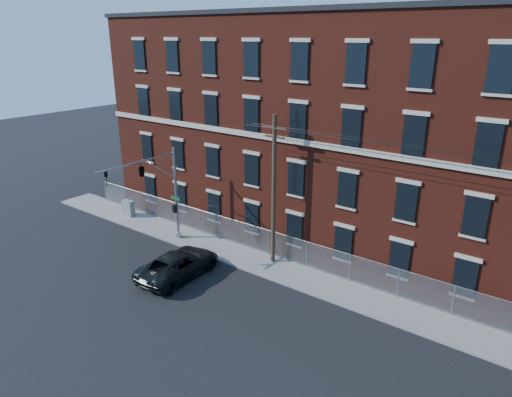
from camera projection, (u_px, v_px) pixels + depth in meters
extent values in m
plane|color=black|center=(194.00, 287.00, 28.48)|extent=(140.00, 140.00, 0.00)
cube|color=gray|center=(415.00, 316.00, 25.43)|extent=(65.00, 3.00, 0.12)
cube|color=#5E1E12|center=(477.00, 146.00, 29.53)|extent=(55.00, 14.00, 16.00)
cube|color=black|center=(500.00, 9.00, 26.79)|extent=(55.30, 14.30, 0.30)
cube|color=#BEB49E|center=(446.00, 165.00, 24.10)|extent=(55.00, 0.18, 0.35)
cube|color=black|center=(150.00, 189.00, 39.66)|extent=(1.20, 0.10, 2.20)
cube|color=black|center=(147.00, 148.00, 38.45)|extent=(1.20, 0.10, 2.20)
cube|color=black|center=(143.00, 102.00, 37.17)|extent=(1.20, 0.10, 2.20)
cube|color=black|center=(140.00, 55.00, 35.96)|extent=(1.20, 0.10, 2.20)
cube|color=black|center=(181.00, 197.00, 37.58)|extent=(1.20, 0.10, 2.20)
cube|color=black|center=(178.00, 154.00, 36.37)|extent=(1.20, 0.10, 2.20)
cube|color=black|center=(175.00, 106.00, 35.09)|extent=(1.20, 0.10, 2.20)
cube|color=black|center=(172.00, 56.00, 33.88)|extent=(1.20, 0.10, 2.20)
cube|color=black|center=(214.00, 207.00, 35.51)|extent=(1.20, 0.10, 2.20)
cube|color=black|center=(213.00, 162.00, 34.30)|extent=(1.20, 0.10, 2.20)
cube|color=black|center=(211.00, 110.00, 33.02)|extent=(1.20, 0.10, 2.20)
cube|color=black|center=(209.00, 58.00, 31.81)|extent=(1.20, 0.10, 2.20)
cube|color=black|center=(252.00, 217.00, 33.43)|extent=(1.20, 0.10, 2.20)
cube|color=black|center=(252.00, 170.00, 32.22)|extent=(1.20, 0.10, 2.20)
cube|color=black|center=(251.00, 115.00, 30.94)|extent=(1.20, 0.10, 2.20)
cube|color=black|center=(251.00, 60.00, 29.73)|extent=(1.20, 0.10, 2.20)
cube|color=black|center=(294.00, 230.00, 31.36)|extent=(1.20, 0.10, 2.20)
cube|color=black|center=(296.00, 179.00, 30.14)|extent=(1.20, 0.10, 2.20)
cube|color=black|center=(298.00, 121.00, 28.87)|extent=(1.20, 0.10, 2.20)
cube|color=black|center=(300.00, 61.00, 27.65)|extent=(1.20, 0.10, 2.20)
cube|color=black|center=(343.00, 243.00, 29.28)|extent=(1.20, 0.10, 2.20)
cube|color=black|center=(347.00, 190.00, 28.07)|extent=(1.20, 0.10, 2.20)
cube|color=black|center=(351.00, 128.00, 26.79)|extent=(1.20, 0.10, 2.20)
cube|color=black|center=(356.00, 64.00, 25.58)|extent=(1.20, 0.10, 2.20)
cube|color=black|center=(399.00, 259.00, 27.20)|extent=(1.20, 0.10, 2.20)
cube|color=black|center=(406.00, 202.00, 25.99)|extent=(1.20, 0.10, 2.20)
cube|color=black|center=(414.00, 136.00, 24.71)|extent=(1.20, 0.10, 2.20)
cube|color=black|center=(422.00, 66.00, 23.50)|extent=(1.20, 0.10, 2.20)
cube|color=black|center=(465.00, 278.00, 25.13)|extent=(1.20, 0.10, 2.20)
cube|color=black|center=(476.00, 217.00, 23.92)|extent=(1.20, 0.10, 2.20)
cube|color=black|center=(488.00, 145.00, 22.64)|extent=(1.20, 0.10, 2.20)
cube|color=black|center=(501.00, 69.00, 21.43)|extent=(1.20, 0.10, 2.20)
cube|color=#A5A8AD|center=(425.00, 291.00, 26.08)|extent=(59.00, 0.02, 1.80)
cylinder|color=#9EA0A5|center=(427.00, 277.00, 25.78)|extent=(59.00, 0.04, 0.04)
cylinder|color=#9EA0A5|center=(105.00, 191.00, 42.78)|extent=(0.06, 0.06, 1.85)
cylinder|color=#9EA0A5|center=(127.00, 198.00, 41.02)|extent=(0.06, 0.06, 1.85)
cylinder|color=#9EA0A5|center=(150.00, 205.00, 39.27)|extent=(0.06, 0.06, 1.85)
cylinder|color=#9EA0A5|center=(175.00, 213.00, 37.51)|extent=(0.06, 0.06, 1.85)
cylinder|color=#9EA0A5|center=(203.00, 222.00, 35.75)|extent=(0.06, 0.06, 1.85)
cylinder|color=#9EA0A5|center=(234.00, 231.00, 33.99)|extent=(0.06, 0.06, 1.85)
cylinder|color=#9EA0A5|center=(269.00, 242.00, 32.23)|extent=(0.06, 0.06, 1.85)
cylinder|color=#9EA0A5|center=(307.00, 254.00, 30.48)|extent=(0.06, 0.06, 1.85)
cylinder|color=#9EA0A5|center=(350.00, 268.00, 28.72)|extent=(0.06, 0.06, 1.85)
cylinder|color=#9EA0A5|center=(398.00, 283.00, 26.96)|extent=(0.06, 0.06, 1.85)
cylinder|color=#9EA0A5|center=(453.00, 300.00, 25.20)|extent=(0.06, 0.06, 1.85)
cylinder|color=#9EA0A5|center=(176.00, 194.00, 34.04)|extent=(0.22, 0.22, 7.00)
cylinder|color=#9EA0A5|center=(179.00, 235.00, 35.15)|extent=(0.50, 0.50, 0.40)
cylinder|color=#9EA0A5|center=(138.00, 162.00, 30.55)|extent=(0.14, 6.50, 0.14)
cylinder|color=#9EA0A5|center=(162.00, 170.00, 32.43)|extent=(0.08, 2.18, 1.56)
cube|color=#0C592D|center=(175.00, 198.00, 34.00)|extent=(0.90, 0.03, 0.22)
cube|color=black|center=(175.00, 209.00, 34.22)|extent=(0.25, 0.25, 0.60)
imported|color=black|center=(106.00, 179.00, 28.82)|extent=(0.16, 0.20, 1.00)
imported|color=black|center=(141.00, 170.00, 30.93)|extent=(0.53, 2.48, 1.00)
cylinder|color=#483324|center=(274.00, 192.00, 29.84)|extent=(0.28, 0.28, 10.00)
cube|color=#483324|center=(275.00, 127.00, 28.42)|extent=(1.80, 0.12, 0.12)
cube|color=#483324|center=(275.00, 137.00, 28.63)|extent=(1.40, 0.12, 0.12)
imported|color=black|center=(178.00, 264.00, 29.56)|extent=(2.96, 6.02, 1.64)
cube|color=gray|center=(128.00, 208.00, 39.20)|extent=(1.09, 0.59, 1.33)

